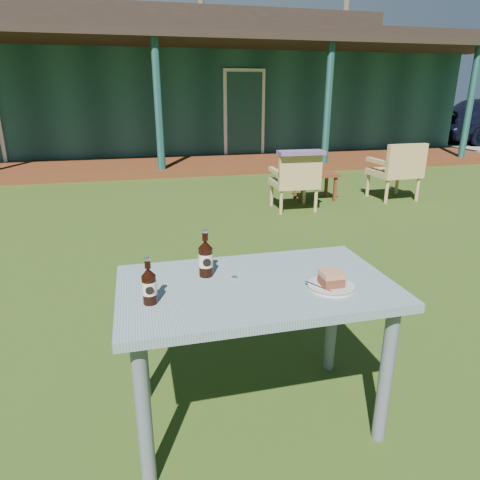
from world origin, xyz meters
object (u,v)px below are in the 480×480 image
object	(u,v)px
plate	(331,286)
cake_slice	(331,278)
cafe_table	(256,304)
armchair_left	(296,179)
cola_bottle_near	(206,258)
side_table	(315,177)
armchair_right	(398,168)
cola_bottle_far	(149,285)

from	to	relation	value
plate	cake_slice	world-z (taller)	cake_slice
cafe_table	armchair_left	bearing A→B (deg)	66.51
cafe_table	cola_bottle_near	distance (m)	0.31
plate	armchair_left	world-z (taller)	armchair_left
armchair_left	side_table	bearing A→B (deg)	44.25
cafe_table	armchair_left	distance (m)	3.95
armchair_right	cafe_table	bearing A→B (deg)	-130.10
cola_bottle_near	side_table	size ratio (longest dim) A/B	0.36
plate	cola_bottle_far	distance (m)	0.77
side_table	armchair_right	bearing A→B (deg)	-12.71
cola_bottle_near	side_table	world-z (taller)	cola_bottle_near
cola_bottle_far	armchair_left	xyz separation A→B (m)	(2.04, 3.70, -0.37)
armchair_left	armchair_right	bearing A→B (deg)	7.33
cake_slice	armchair_right	bearing A→B (deg)	53.47
cola_bottle_near	armchair_right	bearing A→B (deg)	47.18
armchair_left	cola_bottle_near	bearing A→B (deg)	-116.97
plate	cake_slice	distance (m)	0.04
plate	armchair_right	size ratio (longest dim) A/B	0.24
plate	cake_slice	size ratio (longest dim) A/B	2.22
cafe_table	side_table	distance (m)	4.60
cola_bottle_near	armchair_left	world-z (taller)	cola_bottle_near
cola_bottle_far	cola_bottle_near	bearing A→B (deg)	39.52
plate	side_table	distance (m)	4.59
plate	armchair_right	world-z (taller)	armchair_right
plate	armchair_left	xyz separation A→B (m)	(1.27, 3.74, -0.30)
cola_bottle_near	armchair_right	xyz separation A→B (m)	(3.43, 3.70, -0.34)
cafe_table	cake_slice	distance (m)	0.35
cola_bottle_near	plate	bearing A→B (deg)	-26.80
cola_bottle_near	cola_bottle_far	xyz separation A→B (m)	(-0.26, -0.21, -0.01)
cafe_table	cola_bottle_near	world-z (taller)	cola_bottle_near
cake_slice	side_table	xyz separation A→B (m)	(1.77, 4.22, -0.42)
plate	side_table	world-z (taller)	plate
cola_bottle_near	armchair_left	size ratio (longest dim) A/B	0.29
armchair_right	armchair_left	bearing A→B (deg)	-172.67
cola_bottle_far	side_table	xyz separation A→B (m)	(2.52, 4.18, -0.46)
cafe_table	armchair_right	distance (m)	5.02
plate	cola_bottle_far	bearing A→B (deg)	177.09
cafe_table	armchair_right	world-z (taller)	armchair_right
cake_slice	plate	bearing A→B (deg)	49.60
cafe_table	plate	world-z (taller)	plate
armchair_right	side_table	xyz separation A→B (m)	(-1.17, 0.26, -0.13)
armchair_left	side_table	distance (m)	0.69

